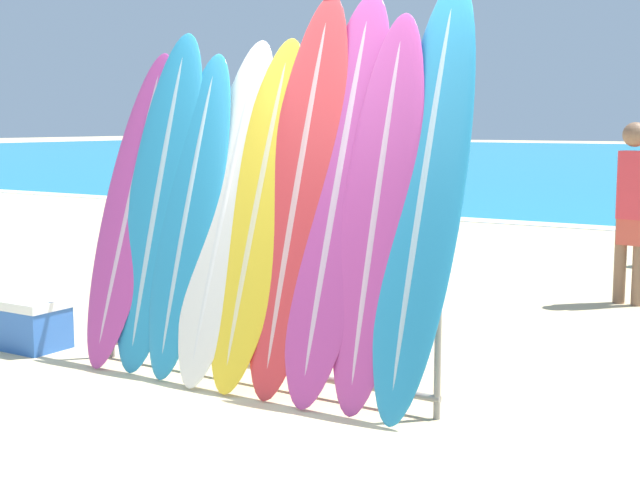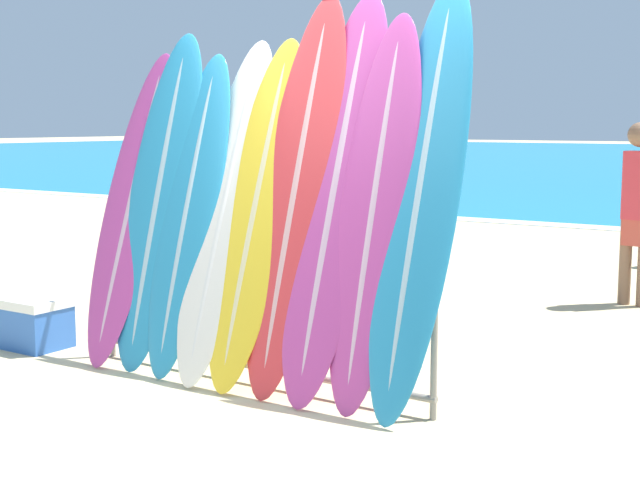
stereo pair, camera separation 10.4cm
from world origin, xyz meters
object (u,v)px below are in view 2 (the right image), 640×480
at_px(surfboard_slot_2, 189,213).
at_px(surfboard_slot_3, 226,208).
at_px(surfboard_slot_0, 132,206).
at_px(person_near_water, 637,206).
at_px(surfboard_rack, 253,315).
at_px(surfboard_slot_6, 336,194).
at_px(surfboard_slot_1, 160,199).
at_px(person_mid_beach, 286,208).
at_px(surfboard_slot_4, 257,211).
at_px(surfboard_slot_7, 375,210).
at_px(surfboard_slot_5, 297,192).
at_px(cooler_box, 31,322).
at_px(surfboard_slot_8, 421,195).

relative_size(surfboard_slot_2, surfboard_slot_3, 0.96).
relative_size(surfboard_slot_0, person_near_water, 1.30).
height_order(surfboard_rack, surfboard_slot_6, surfboard_slot_6).
xyz_separation_m(surfboard_slot_0, surfboard_slot_1, (0.27, -0.00, 0.06)).
distance_m(surfboard_slot_3, person_mid_beach, 3.01).
distance_m(surfboard_slot_2, person_near_water, 4.43).
relative_size(surfboard_slot_4, surfboard_slot_6, 0.90).
distance_m(surfboard_slot_7, person_mid_beach, 3.70).
bearing_deg(surfboard_slot_5, surfboard_slot_0, -178.46).
relative_size(surfboard_slot_3, surfboard_slot_6, 0.90).
relative_size(surfboard_rack, surfboard_slot_2, 1.20).
height_order(surfboard_slot_1, surfboard_slot_6, surfboard_slot_6).
xyz_separation_m(surfboard_slot_4, cooler_box, (-2.02, -0.21, -0.95)).
relative_size(surfboard_slot_1, surfboard_slot_6, 0.92).
bearing_deg(surfboard_slot_6, surfboard_slot_8, -0.71).
bearing_deg(surfboard_slot_6, surfboard_slot_3, -177.43).
xyz_separation_m(surfboard_slot_3, person_mid_beach, (-1.38, 2.66, -0.28)).
bearing_deg(surfboard_slot_2, surfboard_slot_7, 0.88).
bearing_deg(person_mid_beach, surfboard_slot_4, -126.76).
relative_size(surfboard_slot_2, surfboard_slot_8, 0.85).
distance_m(surfboard_slot_1, surfboard_slot_7, 1.73).
bearing_deg(surfboard_slot_0, surfboard_slot_8, 0.95).
bearing_deg(surfboard_slot_6, surfboard_slot_2, -176.28).
relative_size(surfboard_slot_8, person_mid_beach, 1.64).
height_order(surfboard_slot_3, surfboard_slot_8, surfboard_slot_8).
relative_size(surfboard_rack, surfboard_slot_1, 1.12).
xyz_separation_m(surfboard_slot_6, person_near_water, (0.89, 3.87, -0.34)).
distance_m(surfboard_slot_6, person_mid_beach, 3.46).
height_order(surfboard_slot_3, surfboard_slot_7, surfboard_slot_7).
bearing_deg(surfboard_slot_4, surfboard_slot_1, -179.84).
xyz_separation_m(surfboard_slot_6, surfboard_slot_7, (0.31, -0.05, -0.08)).
height_order(surfboard_slot_0, surfboard_slot_6, surfboard_slot_6).
distance_m(surfboard_slot_2, surfboard_slot_8, 1.73).
bearing_deg(surfboard_slot_1, surfboard_slot_2, -5.05).
relative_size(surfboard_slot_3, cooler_box, 3.96).
height_order(surfboard_slot_1, surfboard_slot_8, surfboard_slot_8).
bearing_deg(surfboard_slot_2, surfboard_slot_4, 2.93).
bearing_deg(surfboard_slot_4, surfboard_slot_2, -177.07).
distance_m(surfboard_slot_5, surfboard_slot_8, 0.88).
relative_size(surfboard_slot_6, surfboard_slot_8, 0.98).
bearing_deg(surfboard_slot_3, surfboard_slot_8, 1.21).
height_order(surfboard_slot_2, person_near_water, surfboard_slot_2).
xyz_separation_m(surfboard_slot_2, surfboard_slot_3, (0.29, 0.04, 0.04)).
height_order(surfboard_slot_5, surfboard_slot_8, surfboard_slot_8).
bearing_deg(cooler_box, person_mid_beach, 82.77).
bearing_deg(surfboard_slot_3, person_mid_beach, 117.46).
xyz_separation_m(surfboard_slot_1, surfboard_slot_3, (0.59, 0.01, -0.03)).
bearing_deg(surfboard_slot_8, surfboard_slot_0, -179.05).
xyz_separation_m(surfboard_rack, person_mid_beach, (-1.66, 2.74, 0.40)).
bearing_deg(cooler_box, surfboard_slot_4, 6.03).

